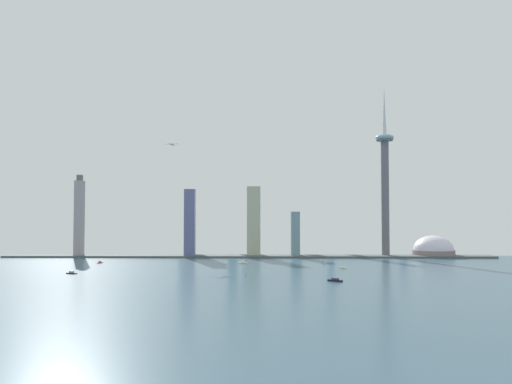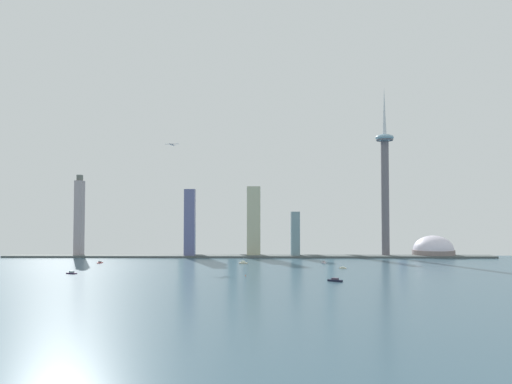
% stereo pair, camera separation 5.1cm
% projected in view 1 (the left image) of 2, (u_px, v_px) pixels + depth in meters
% --- Properties ---
extents(ground_plane, '(6000.00, 6000.00, 0.00)m').
position_uv_depth(ground_plane, '(234.00, 302.00, 476.93)').
color(ground_plane, '#365465').
extents(waterfront_pier, '(917.27, 40.04, 3.58)m').
position_uv_depth(waterfront_pier, '(248.00, 256.00, 963.59)').
color(waterfront_pier, '#525A59').
rests_on(waterfront_pier, ground).
extents(observation_tower, '(34.67, 34.67, 325.18)m').
position_uv_depth(observation_tower, '(385.00, 176.00, 977.79)').
color(observation_tower, slate).
rests_on(observation_tower, ground).
extents(stadium_dome, '(79.17, 79.17, 55.22)m').
position_uv_depth(stadium_dome, '(433.00, 251.00, 982.79)').
color(stadium_dome, gray).
rests_on(stadium_dome, ground).
extents(skyscraper_0, '(20.13, 16.61, 128.02)m').
position_uv_depth(skyscraper_0, '(190.00, 223.00, 965.19)').
color(skyscraper_0, slate).
rests_on(skyscraper_0, ground).
extents(skyscraper_1, '(14.70, 18.79, 66.17)m').
position_uv_depth(skyscraper_1, '(402.00, 237.00, 1073.39)').
color(skyscraper_1, '#A8A8CC').
rests_on(skyscraper_1, ground).
extents(skyscraper_2, '(13.71, 21.91, 156.04)m').
position_uv_depth(skyscraper_2, '(79.00, 217.00, 980.31)').
color(skyscraper_2, '#A4979D').
rests_on(skyscraper_2, ground).
extents(skyscraper_3, '(25.56, 12.79, 133.84)m').
position_uv_depth(skyscraper_3, '(254.00, 221.00, 977.37)').
color(skyscraper_3, '#B9BA9A').
rests_on(skyscraper_3, ground).
extents(skyscraper_4, '(23.49, 12.24, 67.69)m').
position_uv_depth(skyscraper_4, '(296.00, 237.00, 1040.04)').
color(skyscraper_4, gray).
rests_on(skyscraper_4, ground).
extents(skyscraper_5, '(19.05, 26.53, 153.11)m').
position_uv_depth(skyscraper_5, '(233.00, 216.00, 1065.57)').
color(skyscraper_5, slate).
rests_on(skyscraper_5, ground).
extents(skyscraper_6, '(23.69, 23.58, 164.74)m').
position_uv_depth(skyscraper_6, '(186.00, 215.00, 1053.01)').
color(skyscraper_6, '#7DA5A9').
rests_on(skyscraper_6, ground).
extents(skyscraper_7, '(16.29, 27.47, 85.70)m').
position_uv_depth(skyscraper_7, '(295.00, 234.00, 969.59)').
color(skyscraper_7, gray).
rests_on(skyscraper_7, ground).
extents(skyscraper_8, '(17.40, 13.91, 126.26)m').
position_uv_depth(skyscraper_8, '(247.00, 223.00, 1031.82)').
color(skyscraper_8, '#AABBCA').
rests_on(skyscraper_8, ground).
extents(skyscraper_9, '(12.74, 23.81, 174.37)m').
position_uv_depth(skyscraper_9, '(330.00, 211.00, 1058.12)').
color(skyscraper_9, '#8EB0BE').
rests_on(skyscraper_9, ground).
extents(boat_0, '(15.54, 10.48, 3.90)m').
position_uv_depth(boat_0, '(72.00, 273.00, 700.07)').
color(boat_0, '#261330').
rests_on(boat_0, ground).
extents(boat_1, '(17.99, 16.28, 4.27)m').
position_uv_depth(boat_1, '(335.00, 280.00, 622.41)').
color(boat_1, black).
rests_on(boat_1, ground).
extents(boat_2, '(10.52, 7.52, 3.15)m').
position_uv_depth(boat_2, '(343.00, 268.00, 768.03)').
color(boat_2, beige).
rests_on(boat_2, ground).
extents(boat_4, '(7.60, 11.95, 9.77)m').
position_uv_depth(boat_4, '(100.00, 262.00, 850.53)').
color(boat_4, '#AC2527').
rests_on(boat_4, ground).
extents(boat_5, '(14.22, 8.84, 10.75)m').
position_uv_depth(boat_5, '(243.00, 263.00, 839.44)').
color(boat_5, beige).
rests_on(boat_5, ground).
extents(boat_6, '(6.43, 8.85, 4.21)m').
position_uv_depth(boat_6, '(324.00, 262.00, 849.50)').
color(boat_6, white).
rests_on(boat_6, ground).
extents(channel_buoy_0, '(1.14, 1.14, 2.16)m').
position_uv_depth(channel_buoy_0, '(245.00, 275.00, 674.42)').
color(channel_buoy_0, '#E54C19').
rests_on(channel_buoy_0, ground).
extents(airplane, '(27.37, 26.24, 7.96)m').
position_uv_depth(airplane, '(172.00, 144.00, 990.38)').
color(airplane, silver).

